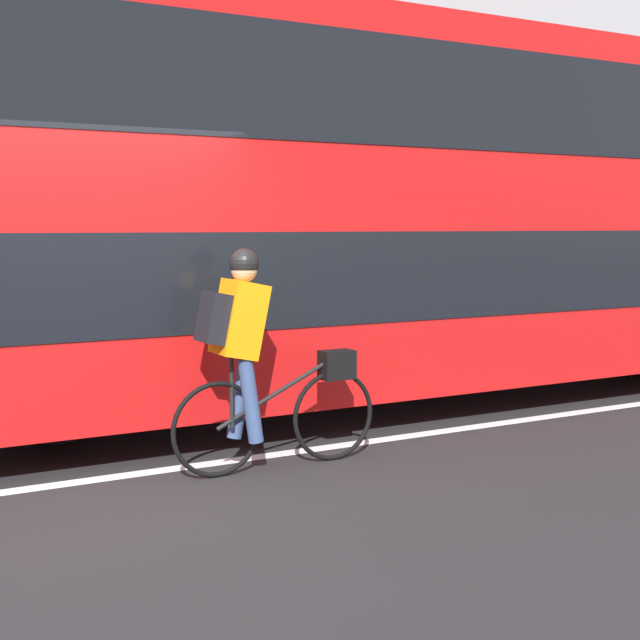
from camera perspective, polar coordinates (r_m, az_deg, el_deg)
The scene contains 5 objects.
ground_plane at distance 6.37m, azimuth -13.71°, elevation -10.50°, with size 80.00×80.00×0.00m, color #232326.
road_center_line at distance 6.61m, azimuth -14.32°, elevation -9.87°, with size 50.00×0.14×0.01m, color silver.
bus at distance 9.03m, azimuth 5.23°, elevation 7.46°, with size 11.15×2.47×3.64m.
cyclist_on_bike at distance 6.46m, azimuth -4.15°, elevation -2.10°, with size 1.66×0.32×1.64m.
trash_bin at distance 11.69m, azimuth -15.40°, elevation -0.27°, with size 0.56×0.56×0.83m.
Camera 1 is at (-1.59, -5.90, 1.80)m, focal length 50.00 mm.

